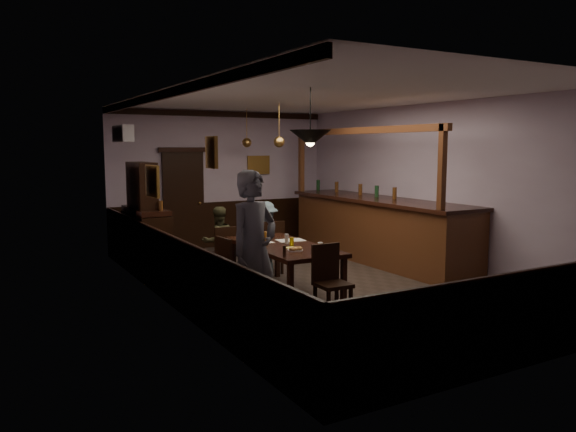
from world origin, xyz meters
TOP-DOWN VIEW (x-y plane):
  - room at (0.00, 0.00)m, footprint 5.01×8.01m
  - dining_table at (-0.80, -0.27)m, footprint 1.06×2.23m
  - chair_far_left at (-1.22, 1.02)m, footprint 0.41×0.41m
  - chair_far_right at (-0.33, 1.00)m, footprint 0.48×0.48m
  - chair_near at (-0.84, -1.59)m, footprint 0.42×0.42m
  - chair_side at (-1.74, -0.45)m, footprint 0.45×0.45m
  - person_standing at (-1.89, -1.49)m, footprint 0.82×0.66m
  - person_seated_left at (-1.21, 1.30)m, footprint 0.61×0.49m
  - person_seated_right at (-0.31, 1.27)m, footprint 0.84×0.53m
  - newspaper_left at (-1.06, 0.05)m, footprint 0.45×0.35m
  - newspaper_right at (-0.52, -0.00)m, footprint 0.46×0.35m
  - napkin at (-0.84, -0.56)m, footprint 0.15×0.15m
  - saucer at (-0.51, -0.78)m, footprint 0.15×0.15m
  - coffee_cup at (-0.48, -0.80)m, footprint 0.08×0.08m
  - pastry_plate at (-0.89, -0.78)m, footprint 0.22×0.22m
  - pastry_ring_a at (-0.94, -0.81)m, footprint 0.13×0.13m
  - pastry_ring_b at (-0.87, -0.81)m, footprint 0.13×0.13m
  - soda_can at (-0.73, -0.41)m, footprint 0.07×0.07m
  - beer_glass at (-1.05, -0.16)m, footprint 0.06×0.06m
  - water_glass at (-0.72, -0.22)m, footprint 0.06×0.06m
  - pepper_mill at (-1.22, -1.05)m, footprint 0.04×0.04m
  - sideboard at (-2.21, 2.20)m, footprint 0.53×1.47m
  - bar_counter at (1.99, 0.95)m, footprint 1.07×4.60m
  - door_back at (-0.90, 3.95)m, footprint 0.90×0.06m
  - ac_unit at (-2.38, 2.90)m, footprint 0.20×0.85m
  - picture_left_small at (-2.46, -1.60)m, footprint 0.04×0.28m
  - picture_left_large at (-2.46, 0.80)m, footprint 0.04×0.62m
  - picture_back at (0.90, 3.96)m, footprint 0.55×0.04m
  - pendant_iron at (-0.83, -1.07)m, footprint 0.56×0.56m
  - pendant_brass_mid at (0.10, 1.51)m, footprint 0.20×0.20m
  - pendant_brass_far at (0.30, 3.30)m, footprint 0.20×0.20m

SIDE VIEW (x-z plane):
  - chair_far_left at x=-1.22m, z-range 0.04..0.94m
  - chair_far_right at x=-0.33m, z-range 0.04..0.98m
  - chair_near at x=-0.84m, z-range 0.05..1.00m
  - chair_side at x=-1.74m, z-range 0.05..1.01m
  - person_seated_left at x=-1.21m, z-range 0.00..1.20m
  - person_seated_right at x=-0.31m, z-range 0.00..1.25m
  - bar_counter at x=1.99m, z-range -0.64..1.93m
  - dining_table at x=-0.80m, z-range 0.31..1.06m
  - napkin at x=-0.84m, z-range 0.75..0.75m
  - newspaper_left at x=-1.06m, z-range 0.75..0.76m
  - newspaper_right at x=-0.52m, z-range 0.75..0.76m
  - saucer at x=-0.51m, z-range 0.75..0.76m
  - pastry_plate at x=-0.89m, z-range 0.75..0.76m
  - sideboard at x=-2.21m, z-range -0.19..1.75m
  - pastry_ring_a at x=-0.94m, z-range 0.77..0.81m
  - pastry_ring_b at x=-0.87m, z-range 0.77..0.81m
  - coffee_cup at x=-0.48m, z-range 0.76..0.84m
  - soda_can at x=-0.73m, z-range 0.75..0.87m
  - pepper_mill at x=-1.22m, z-range 0.75..0.89m
  - water_glass at x=-0.72m, z-range 0.75..0.90m
  - beer_glass at x=-1.05m, z-range 0.75..0.95m
  - person_standing at x=-1.89m, z-range 0.00..1.94m
  - door_back at x=-0.90m, z-range 0.00..2.10m
  - room at x=0.00m, z-range -0.01..3.01m
  - picture_left_large at x=-2.46m, z-range 1.46..1.94m
  - picture_back at x=0.90m, z-range 1.59..2.01m
  - picture_left_small at x=-2.46m, z-range 1.97..2.33m
  - pendant_brass_mid at x=0.10m, z-range 1.89..2.70m
  - pendant_brass_far at x=0.30m, z-range 1.89..2.70m
  - pendant_iron at x=-0.83m, z-range 1.93..2.72m
  - ac_unit at x=-2.38m, z-range 2.30..2.60m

